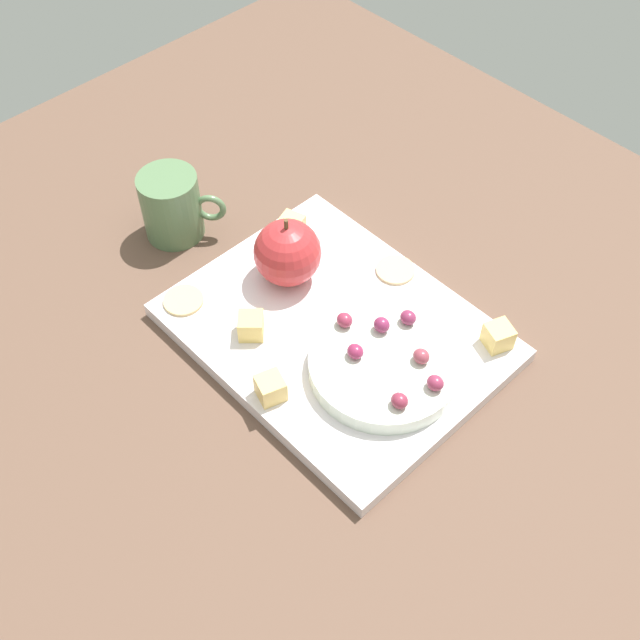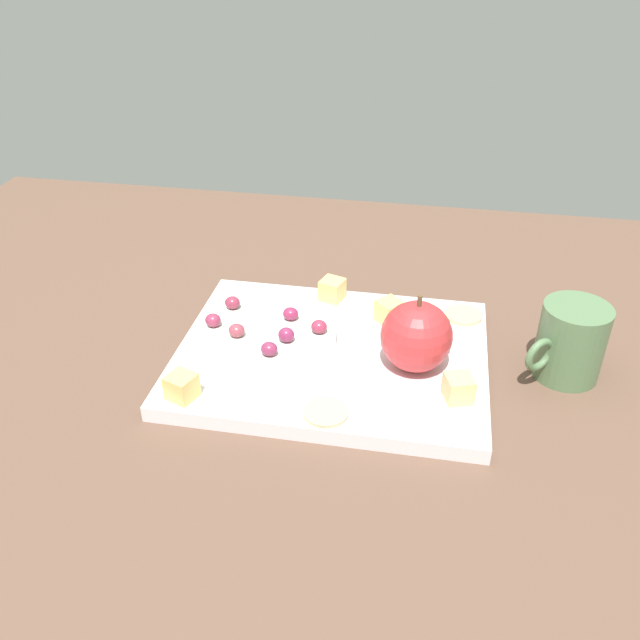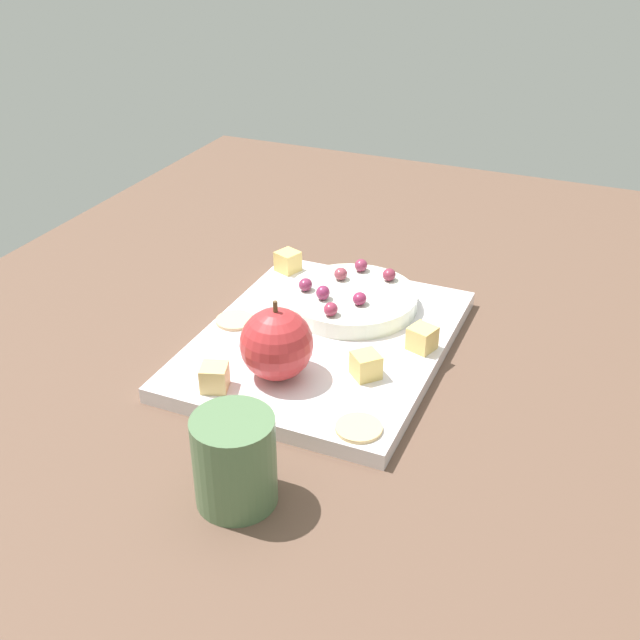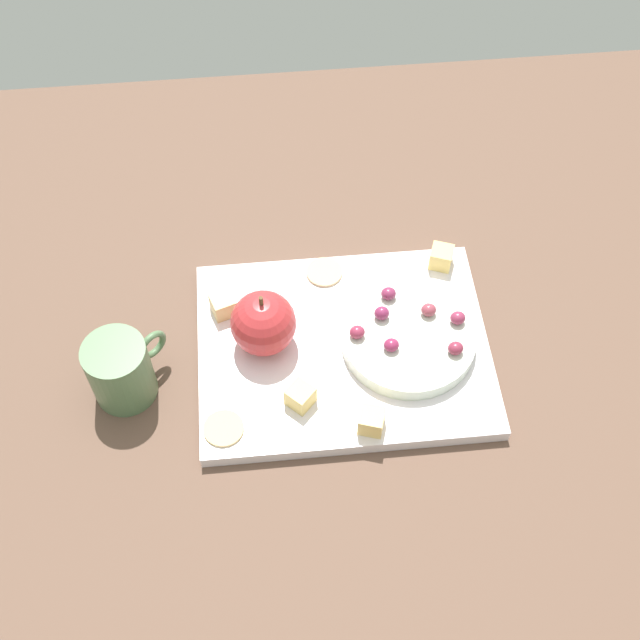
# 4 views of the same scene
# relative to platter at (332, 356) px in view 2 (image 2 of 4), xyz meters

# --- Properties ---
(table) EXTENTS (1.33, 1.03, 0.04)m
(table) POSITION_rel_platter_xyz_m (-0.04, -0.02, -0.03)
(table) COLOR brown
(table) RESTS_ON ground
(platter) EXTENTS (0.35, 0.28, 0.02)m
(platter) POSITION_rel_platter_xyz_m (0.00, 0.00, 0.00)
(platter) COLOR white
(platter) RESTS_ON table
(serving_dish) EXTENTS (0.16, 0.16, 0.02)m
(serving_dish) POSITION_rel_platter_xyz_m (-0.08, 0.00, 0.02)
(serving_dish) COLOR white
(serving_dish) RESTS_ON platter
(apple_whole) EXTENTS (0.08, 0.08, 0.08)m
(apple_whole) POSITION_rel_platter_xyz_m (0.10, -0.01, 0.05)
(apple_whole) COLOR #BC2E31
(apple_whole) RESTS_ON platter
(apple_stem) EXTENTS (0.01, 0.01, 0.01)m
(apple_stem) POSITION_rel_platter_xyz_m (0.10, -0.01, 0.09)
(apple_stem) COLOR brown
(apple_stem) RESTS_ON apple_whole
(cheese_cube_0) EXTENTS (0.04, 0.04, 0.03)m
(cheese_cube_0) POSITION_rel_platter_xyz_m (0.06, 0.07, 0.02)
(cheese_cube_0) COLOR #F1CD6C
(cheese_cube_0) RESTS_ON platter
(cheese_cube_1) EXTENTS (0.03, 0.03, 0.03)m
(cheese_cube_1) POSITION_rel_platter_xyz_m (-0.02, 0.11, 0.02)
(cheese_cube_1) COLOR #F2CB70
(cheese_cube_1) RESTS_ON platter
(cheese_cube_2) EXTENTS (0.04, 0.04, 0.03)m
(cheese_cube_2) POSITION_rel_platter_xyz_m (0.14, -0.06, 0.02)
(cheese_cube_2) COLOR #EAC579
(cheese_cube_2) RESTS_ON platter
(cheese_cube_3) EXTENTS (0.04, 0.04, 0.03)m
(cheese_cube_3) POSITION_rel_platter_xyz_m (-0.14, -0.11, 0.02)
(cheese_cube_3) COLOR #F2CC6C
(cheese_cube_3) RESTS_ON platter
(cracker_0) EXTENTS (0.05, 0.05, 0.00)m
(cracker_0) POSITION_rel_platter_xyz_m (0.15, 0.10, 0.01)
(cracker_0) COLOR #E0BB7E
(cracker_0) RESTS_ON platter
(cracker_1) EXTENTS (0.05, 0.05, 0.00)m
(cracker_1) POSITION_rel_platter_xyz_m (0.01, -0.11, 0.01)
(cracker_1) COLOR #D7B384
(cracker_1) RESTS_ON platter
(grape_0) EXTENTS (0.02, 0.02, 0.02)m
(grape_0) POSITION_rel_platter_xyz_m (-0.05, 0.02, 0.04)
(grape_0) COLOR #8E274C
(grape_0) RESTS_ON serving_dish
(grape_1) EXTENTS (0.02, 0.02, 0.02)m
(grape_1) POSITION_rel_platter_xyz_m (-0.13, 0.04, 0.04)
(grape_1) COLOR #8B2D44
(grape_1) RESTS_ON serving_dish
(grape_2) EXTENTS (0.02, 0.02, 0.02)m
(grape_2) POSITION_rel_platter_xyz_m (-0.14, -0.01, 0.04)
(grape_2) COLOR #90304D
(grape_2) RESTS_ON serving_dish
(grape_3) EXTENTS (0.02, 0.02, 0.02)m
(grape_3) POSITION_rel_platter_xyz_m (-0.02, 0.00, 0.04)
(grape_3) COLOR #942E48
(grape_3) RESTS_ON serving_dish
(grape_4) EXTENTS (0.02, 0.02, 0.02)m
(grape_4) POSITION_rel_platter_xyz_m (-0.06, -0.05, 0.04)
(grape_4) COLOR #852B4F
(grape_4) RESTS_ON serving_dish
(grape_5) EXTENTS (0.02, 0.02, 0.02)m
(grape_5) POSITION_rel_platter_xyz_m (-0.05, -0.02, 0.04)
(grape_5) COLOR #872A52
(grape_5) RESTS_ON serving_dish
(grape_6) EXTENTS (0.02, 0.02, 0.02)m
(grape_6) POSITION_rel_platter_xyz_m (-0.11, -0.02, 0.04)
(grape_6) COLOR #953D4B
(grape_6) RESTS_ON serving_dish
(cup) EXTENTS (0.09, 0.09, 0.09)m
(cup) POSITION_rel_platter_xyz_m (0.26, 0.03, 0.04)
(cup) COLOR #55764D
(cup) RESTS_ON table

